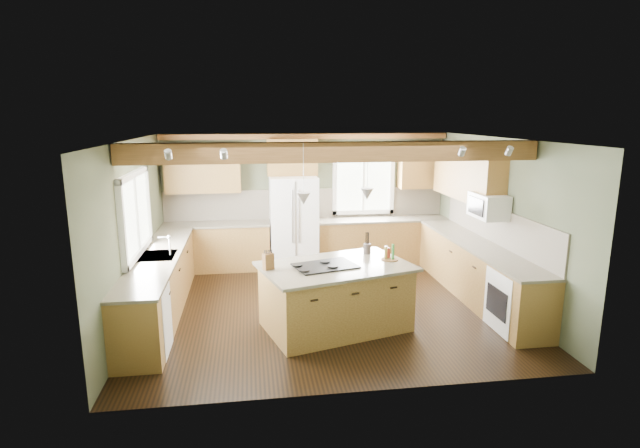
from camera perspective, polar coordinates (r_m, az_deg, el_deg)
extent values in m
plane|color=black|center=(7.95, 0.62, -9.39)|extent=(5.60, 5.60, 0.00)
plane|color=silver|center=(7.39, 0.67, 9.68)|extent=(5.60, 5.60, 0.00)
plane|color=#455038|center=(10.00, -1.53, 2.89)|extent=(5.60, 0.00, 5.60)
plane|color=#455038|center=(7.67, -20.52, -0.83)|extent=(0.00, 5.00, 5.00)
plane|color=#455038|center=(8.45, 19.77, 0.39)|extent=(0.00, 5.00, 5.00)
cube|color=#583819|center=(6.61, 1.73, 8.23)|extent=(5.55, 0.26, 0.26)
cube|color=#583819|center=(9.77, -1.51, 9.99)|extent=(5.55, 0.20, 0.10)
cube|color=brown|center=(10.00, -1.52, 2.37)|extent=(5.58, 0.03, 0.58)
cube|color=brown|center=(8.50, 19.48, -0.13)|extent=(0.03, 3.70, 0.58)
cube|color=brown|center=(9.84, -11.72, -2.64)|extent=(2.02, 0.60, 0.88)
cube|color=#50493B|center=(9.74, -11.83, -0.02)|extent=(2.06, 0.64, 0.04)
cube|color=brown|center=(10.16, 7.07, -2.00)|extent=(2.62, 0.60, 0.88)
cube|color=#50493B|center=(10.06, 7.14, 0.54)|extent=(2.66, 0.64, 0.04)
cube|color=brown|center=(7.88, -17.83, -6.79)|extent=(0.60, 3.70, 0.88)
cube|color=#50493B|center=(7.75, -18.05, -3.57)|extent=(0.64, 3.74, 0.04)
cube|color=brown|center=(8.57, 17.41, -5.23)|extent=(0.60, 3.70, 0.88)
cube|color=#50493B|center=(8.44, 17.61, -2.25)|extent=(0.64, 3.74, 0.04)
cube|color=brown|center=(9.71, -13.25, 6.16)|extent=(1.40, 0.35, 0.90)
cube|color=brown|center=(9.69, -3.22, 7.64)|extent=(0.96, 0.35, 0.70)
cube|color=brown|center=(9.07, 16.46, 5.56)|extent=(0.35, 2.20, 0.90)
cube|color=brown|center=(10.26, 11.51, 6.56)|extent=(0.90, 0.35, 0.90)
cube|color=white|center=(7.66, -20.44, 1.08)|extent=(0.04, 1.60, 1.05)
cube|color=white|center=(10.13, 4.96, 4.41)|extent=(1.10, 0.04, 1.00)
cube|color=#262628|center=(7.75, -18.06, -3.53)|extent=(0.50, 0.65, 0.03)
cylinder|color=#B2B2B7|center=(7.68, -16.80, -2.47)|extent=(0.02, 0.02, 0.28)
cube|color=white|center=(6.69, -19.57, -10.48)|extent=(0.60, 0.60, 0.84)
cube|color=white|center=(7.48, 21.60, -8.20)|extent=(0.60, 0.72, 0.84)
cube|color=white|center=(8.26, 18.70, 1.98)|extent=(0.40, 0.70, 0.38)
cone|color=#B2B2B7|center=(6.49, -1.89, 2.91)|extent=(0.18, 0.18, 0.16)
cone|color=#B2B2B7|center=(6.90, 5.40, 3.42)|extent=(0.18, 0.18, 0.16)
cube|color=white|center=(9.67, -3.03, 0.14)|extent=(0.90, 0.74, 1.80)
cube|color=brown|center=(7.06, 1.78, -8.44)|extent=(2.13, 1.63, 0.88)
cube|color=#50493B|center=(6.91, 1.81, -4.87)|extent=(2.29, 1.78, 0.04)
cube|color=black|center=(6.83, 0.62, -4.79)|extent=(0.94, 0.75, 0.02)
cube|color=brown|center=(6.72, -5.92, -4.26)|extent=(0.16, 0.14, 0.22)
cylinder|color=#453B37|center=(7.48, 5.40, -2.81)|extent=(0.15, 0.15, 0.15)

